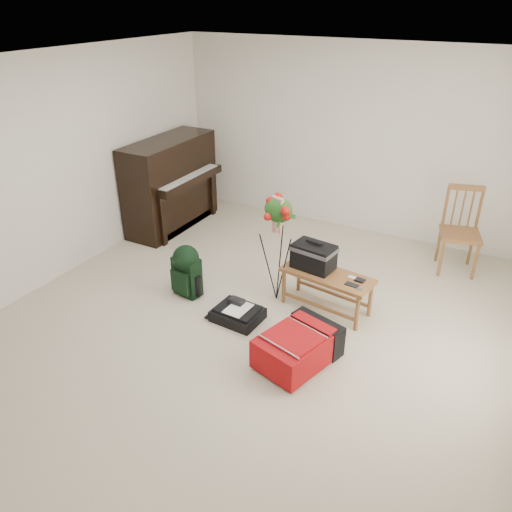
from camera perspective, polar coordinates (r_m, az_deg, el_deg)
The scene contains 11 objects.
floor at distance 5.16m, azimuth -0.30°, elevation -7.69°, with size 5.00×5.50×0.01m, color beige.
ceiling at distance 4.22m, azimuth -0.39°, elevation 21.06°, with size 5.00×5.50×0.01m, color white.
wall_back at distance 6.95m, azimuth 10.91°, elevation 12.87°, with size 5.00×0.04×2.50m, color silver.
wall_left at distance 6.08m, azimuth -21.75°, elevation 9.21°, with size 0.04×5.50×2.50m, color silver.
piano at distance 7.16m, azimuth -9.63°, elevation 7.95°, with size 0.71×1.50×1.25m.
bench at distance 5.21m, azimuth 7.00°, elevation -0.76°, with size 1.00×0.51×0.74m.
dining_chair at distance 6.38m, azimuth 22.40°, elevation 2.59°, with size 0.54×0.54×1.02m.
red_suitcase at distance 4.63m, azimuth 5.06°, elevation -9.95°, with size 0.68×0.86×0.32m.
black_duffel at distance 5.18m, azimuth -2.11°, elevation -6.58°, with size 0.50×0.41×0.20m.
green_backpack at distance 5.51m, azimuth -7.97°, elevation -1.40°, with size 0.33×0.30×0.60m.
flower_stand at distance 5.25m, azimuth 2.47°, elevation 0.67°, with size 0.50×0.50×1.23m.
Camera 1 is at (2.02, -3.67, 3.01)m, focal length 35.00 mm.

